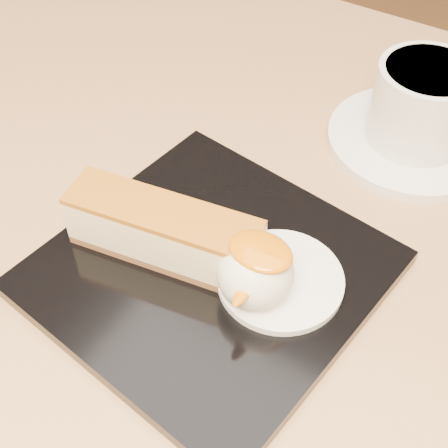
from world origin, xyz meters
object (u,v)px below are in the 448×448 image
Objects in this scene: cheesecake at (164,232)px; coffee_cup at (425,103)px; ice_cream_scoop at (255,273)px; saucer at (412,140)px; dessert_plate at (210,272)px; table at (196,342)px.

coffee_cup is (0.11, 0.23, 0.01)m from cheesecake.
ice_cream_scoop reaches higher than saucer.
ice_cream_scoop is (0.04, -0.00, 0.03)m from dessert_plate.
coffee_cup is at bearing 81.14° from ice_cream_scoop.
table is at bearing 144.46° from dessert_plate.
ice_cream_scoop is (0.08, 0.00, 0.00)m from cheesecake.
table is 5.50× the size of cheesecake.
dessert_plate is at bearing 172.87° from ice_cream_scoop.
dessert_plate is at bearing -0.80° from cheesecake.
ice_cream_scoop reaches higher than dessert_plate.
dessert_plate is 0.24m from coffee_cup.
coffee_cup is at bearing 60.69° from table.
saucer is (0.11, 0.23, -0.03)m from cheesecake.
table is at bearing -118.92° from saucer.
cheesecake is 0.25m from coffee_cup.
cheesecake is 0.08m from ice_cream_scoop.
coffee_cup reaches higher than ice_cream_scoop.
dessert_plate is 4.19× the size of ice_cream_scoop.
dessert_plate is at bearing -108.32° from saucer.
ice_cream_scoop is at bearing -115.24° from coffee_cup.
ice_cream_scoop reaches higher than cheesecake.
ice_cream_scoop is 0.46× the size of coffee_cup.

